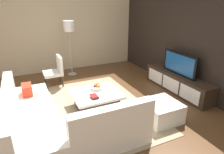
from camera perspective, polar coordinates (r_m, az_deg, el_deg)
name	(u,v)px	position (r m, az deg, el deg)	size (l,w,h in m)	color
ground_plane	(94,110)	(4.54, -5.27, -9.62)	(14.00, 14.00, 0.00)	brown
feature_wall_back	(192,39)	(5.50, 22.06, 10.08)	(6.40, 0.12, 2.80)	black
side_wall_left	(66,30)	(7.10, -13.30, 13.24)	(0.12, 5.20, 2.80)	#C6B28E
area_rug	(92,108)	(4.61, -5.71, -8.99)	(3.31, 2.40, 0.01)	tan
media_console	(177,83)	(5.60, 18.32, -1.60)	(2.15, 0.46, 0.50)	#332319
television	(179,64)	(5.42, 18.97, 3.66)	(1.13, 0.06, 0.58)	black
sectional_couch	(55,121)	(3.78, -16.18, -12.20)	(2.53, 2.26, 0.85)	white
coffee_table	(96,100)	(4.55, -4.60, -6.60)	(0.95, 1.06, 0.38)	#332319
accent_chair_near	(56,69)	(5.86, -15.97, 2.19)	(0.53, 0.51, 0.87)	#332319
floor_lamp	(69,29)	(6.42, -12.38, 13.32)	(0.33, 0.33, 1.75)	#A5A5AA
ottoman	(161,111)	(4.22, 14.01, -9.58)	(0.70, 0.70, 0.40)	white
fruit_bowl	(97,87)	(4.63, -4.31, -2.89)	(0.28, 0.28, 0.14)	silver
book_stack	(94,97)	(4.23, -5.13, -5.66)	(0.20, 0.15, 0.06)	#1E232D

